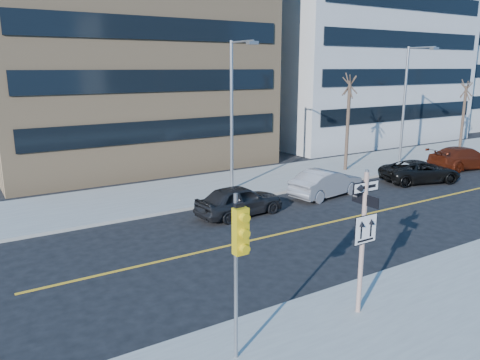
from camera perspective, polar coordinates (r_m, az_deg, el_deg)
ground at (r=15.65m, az=7.42°, el=-12.27°), size 120.00×120.00×0.00m
far_sidewalk at (r=36.02m, az=17.62°, el=2.21°), size 66.00×6.00×0.15m
road_centerline at (r=26.62m, az=22.17°, el=-2.21°), size 40.00×0.14×0.01m
sign_pole at (r=13.03m, az=14.80°, el=-6.43°), size 0.92×0.92×4.06m
traffic_signal at (r=10.30m, az=-0.05°, el=-7.88°), size 0.32×0.45×4.00m
parked_car_a at (r=21.86m, az=-0.08°, el=-2.51°), size 2.03×4.41×1.46m
parked_car_b at (r=25.54m, az=10.46°, el=-0.35°), size 2.19×4.65×1.47m
parked_car_c at (r=30.25m, az=21.12°, el=0.99°), size 3.52×5.24×1.34m
parked_car_d at (r=35.41m, az=25.58°, el=2.45°), size 2.87×5.49×1.52m
streetlight_a at (r=25.29m, az=-0.75°, el=8.97°), size 0.55×2.25×8.00m
streetlight_b at (r=34.66m, az=19.75°, el=9.45°), size 0.55×2.25×8.00m
street_tree_west at (r=31.25m, az=13.23°, el=10.92°), size 1.80×1.80×6.35m
street_tree_east at (r=41.65m, az=25.84°, el=9.74°), size 1.80×1.80×5.75m
building_brick at (r=37.53m, az=-15.41°, el=16.51°), size 18.00×18.00×18.00m
building_grey_mid at (r=48.01m, az=11.94°, el=14.17°), size 20.00×16.00×15.00m
building_grey_far at (r=65.98m, az=23.77°, el=13.54°), size 18.00×18.00×16.00m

